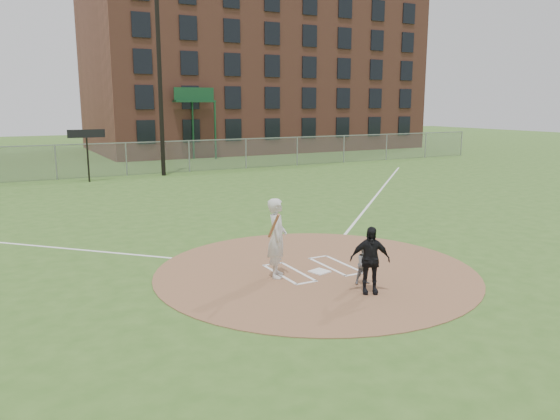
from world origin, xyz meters
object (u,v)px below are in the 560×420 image
home_plate (320,272)px  umpire (370,260)px  catcher (365,265)px  batter_at_plate (277,238)px

home_plate → umpire: 2.03m
catcher → umpire: umpire is taller
home_plate → umpire: umpire is taller
home_plate → batter_at_plate: bearing=169.9°
catcher → umpire: (-0.29, -0.56, 0.30)m
home_plate → umpire: (0.17, -1.87, 0.77)m
home_plate → catcher: (0.46, -1.31, 0.47)m
umpire → catcher: bearing=90.0°
home_plate → catcher: bearing=-70.7°
home_plate → batter_at_plate: (-1.15, 0.20, 0.99)m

